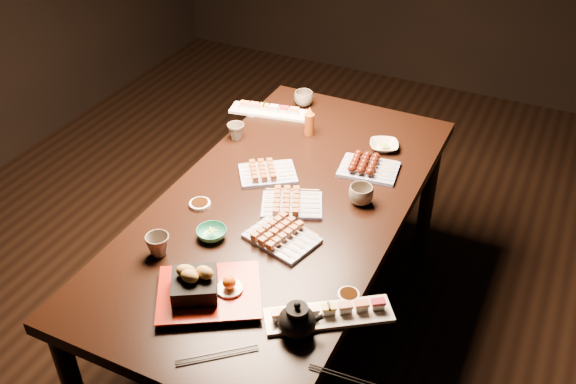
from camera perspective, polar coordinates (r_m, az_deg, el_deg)
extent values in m
plane|color=black|center=(3.22, -1.75, -8.09)|extent=(5.00, 5.00, 0.00)
cube|color=black|center=(2.71, -0.46, -7.34)|extent=(1.38, 1.98, 0.75)
imported|color=#2A8167|center=(2.32, -6.80, -3.67)|extent=(0.14, 0.14, 0.03)
imported|color=#C1B59E|center=(2.82, 8.53, 4.07)|extent=(0.16, 0.16, 0.03)
imported|color=brown|center=(2.26, -11.48, -4.65)|extent=(0.09, 0.09, 0.08)
imported|color=brown|center=(2.47, 6.50, -0.26)|extent=(0.11, 0.11, 0.08)
imported|color=brown|center=(2.86, -4.65, 5.40)|extent=(0.10, 0.10, 0.07)
imported|color=brown|center=(3.12, 1.40, 8.30)|extent=(0.13, 0.13, 0.07)
cylinder|color=brown|center=(2.87, 1.92, 6.33)|extent=(0.05, 0.05, 0.14)
cylinder|color=white|center=(2.48, -7.84, -1.08)|extent=(0.11, 0.11, 0.01)
cylinder|color=white|center=(2.63, 8.44, 1.31)|extent=(0.10, 0.10, 0.01)
cylinder|color=white|center=(2.10, 5.39, -9.09)|extent=(0.07, 0.07, 0.01)
cylinder|color=white|center=(3.08, -3.19, 7.16)|extent=(0.10, 0.10, 0.01)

